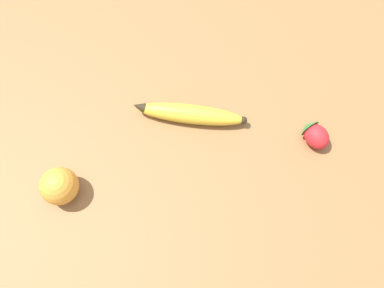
{
  "coord_description": "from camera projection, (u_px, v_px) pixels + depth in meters",
  "views": [
    {
      "loc": [
        -0.1,
        -0.44,
        0.66
      ],
      "look_at": [
        -0.01,
        -0.17,
        0.03
      ],
      "focal_mm": 35.0,
      "sensor_mm": 36.0,
      "label": 1
    }
  ],
  "objects": [
    {
      "name": "ground_plane",
      "position": [
        167.0,
        77.0,
        0.79
      ],
      "size": [
        3.0,
        3.0,
        0.0
      ],
      "primitive_type": "plane",
      "color": "olive"
    },
    {
      "name": "orange",
      "position": [
        59.0,
        186.0,
        0.66
      ],
      "size": [
        0.07,
        0.07,
        0.07
      ],
      "color": "orange",
      "rests_on": "ground_plane"
    },
    {
      "name": "banana",
      "position": [
        189.0,
        114.0,
        0.73
      ],
      "size": [
        0.21,
        0.13,
        0.04
      ],
      "rotation": [
        0.0,
        0.0,
        2.67
      ],
      "color": "gold",
      "rests_on": "ground_plane"
    },
    {
      "name": "strawberry",
      "position": [
        315.0,
        135.0,
        0.71
      ],
      "size": [
        0.05,
        0.06,
        0.04
      ],
      "rotation": [
        0.0,
        0.0,
        1.79
      ],
      "color": "red",
      "rests_on": "ground_plane"
    }
  ]
}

